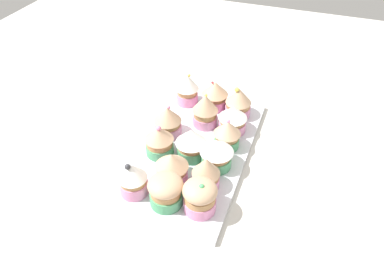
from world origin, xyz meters
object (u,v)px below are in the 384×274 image
cupcake_6 (166,190)px  cupcake_8 (191,143)px  cupcake_10 (214,94)px  cupcake_12 (159,140)px  baking_tray (192,150)px  cupcake_7 (172,167)px  cupcake_13 (168,121)px  cupcake_3 (227,134)px  cupcake_14 (187,88)px  cupcake_2 (217,153)px  cupcake_4 (233,119)px  cupcake_9 (206,110)px  cupcake_11 (133,179)px  cupcake_0 (200,196)px  cupcake_1 (206,173)px  cupcake_5 (238,102)px

cupcake_6 → cupcake_8: cupcake_8 is taller
cupcake_10 → cupcake_12: same height
baking_tray → cupcake_12: bearing=123.8°
cupcake_7 → cupcake_13: 14.16cm
cupcake_3 → cupcake_14: size_ratio=0.84×
cupcake_2 → cupcake_3: cupcake_3 is taller
cupcake_4 → cupcake_10: 10.03cm
cupcake_9 → cupcake_13: 9.20cm
cupcake_10 → cupcake_11: cupcake_11 is taller
cupcake_0 → cupcake_2: (11.74, 0.50, 0.11)cm
cupcake_2 → cupcake_4: cupcake_2 is taller
baking_tray → cupcake_1: cupcake_1 is taller
cupcake_5 → cupcake_11: (-30.47, 12.12, -0.10)cm
cupcake_6 → cupcake_8: (13.33, 0.02, 0.38)cm
cupcake_2 → cupcake_9: bearing=27.0°
cupcake_7 → cupcake_14: size_ratio=0.80×
cupcake_7 → cupcake_10: cupcake_10 is taller
cupcake_4 → cupcake_5: 6.18cm
cupcake_3 → cupcake_11: (-18.55, 12.79, 0.12)cm
baking_tray → cupcake_2: cupcake_2 is taller
cupcake_3 → cupcake_0: bearing=-179.5°
baking_tray → cupcake_13: 8.38cm
cupcake_1 → cupcake_5: bearing=0.2°
cupcake_1 → cupcake_6: 8.38cm
cupcake_0 → cupcake_2: cupcake_0 is taller
cupcake_1 → cupcake_9: (18.33, 5.98, 0.47)cm
cupcake_9 → cupcake_11: cupcake_9 is taller
cupcake_7 → cupcake_12: 8.05cm
cupcake_7 → cupcake_10: size_ratio=0.91×
cupcake_13 → cupcake_11: bearing=-177.7°
cupcake_0 → cupcake_1: 5.70cm
cupcake_3 → cupcake_9: cupcake_9 is taller
cupcake_5 → cupcake_12: bearing=147.6°
cupcake_4 → cupcake_13: 14.48cm
cupcake_6 → cupcake_9: (24.64, 0.48, 0.82)cm
baking_tray → cupcake_1: size_ratio=5.89×
cupcake_6 → cupcake_8: 13.33cm
cupcake_10 → cupcake_14: bearing=94.5°
cupcake_8 → cupcake_9: bearing=2.4°
cupcake_9 → cupcake_10: (7.44, 0.54, -0.50)cm
cupcake_11 → cupcake_7: bearing=-44.4°
cupcake_2 → cupcake_1: bearing=177.8°
cupcake_7 → cupcake_8: cupcake_8 is taller
cupcake_5 → cupcake_14: cupcake_14 is taller
cupcake_3 → cupcake_2: bearing=177.1°
cupcake_9 → cupcake_7: bearing=177.6°
cupcake_1 → cupcake_11: size_ratio=0.97×
cupcake_0 → cupcake_6: size_ratio=1.08×
cupcake_0 → cupcake_8: size_ratio=0.99×
cupcake_5 → cupcake_13: (-12.16, 12.86, -0.08)cm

